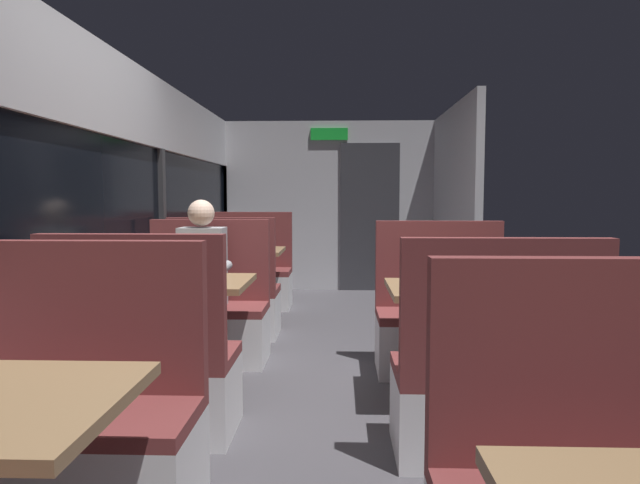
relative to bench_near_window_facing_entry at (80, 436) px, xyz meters
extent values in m
cube|color=#423F44|center=(0.89, 1.39, -0.34)|extent=(3.30, 9.20, 0.02)
cube|color=#B2B2B7|center=(-0.56, 1.39, 0.15)|extent=(0.08, 8.40, 0.95)
cube|color=#B2B2B7|center=(-0.56, 1.39, 1.67)|extent=(0.08, 8.40, 0.60)
cube|color=black|center=(-0.57, 1.39, 1.00)|extent=(0.03, 8.40, 0.75)
cube|color=#2D2D30|center=(-0.54, 2.79, 1.00)|extent=(0.06, 0.08, 0.75)
cube|color=#2D2D30|center=(-0.54, 5.59, 1.00)|extent=(0.06, 0.08, 0.75)
cube|color=#B2B2B7|center=(0.89, 5.59, 0.82)|extent=(2.90, 0.08, 2.30)
cube|color=#333338|center=(1.44, 5.54, 0.67)|extent=(0.80, 0.04, 2.00)
cube|color=green|center=(0.89, 5.53, 1.79)|extent=(0.50, 0.03, 0.16)
cube|color=#B2B2B7|center=(2.34, 4.39, 0.82)|extent=(0.08, 2.40, 2.30)
cube|color=silver|center=(0.00, -0.04, -0.13)|extent=(0.95, 0.50, 0.39)
cube|color=brown|center=(0.00, -0.04, 0.09)|extent=(0.95, 0.50, 0.06)
cube|color=brown|center=(0.00, 0.17, 0.45)|extent=(0.95, 0.08, 0.65)
cylinder|color=#9E9EA3|center=(0.00, 1.46, 0.02)|extent=(0.10, 0.10, 0.70)
cube|color=olive|center=(0.00, 1.46, 0.39)|extent=(0.90, 0.70, 0.04)
cube|color=silver|center=(0.00, 0.80, -0.13)|extent=(0.95, 0.50, 0.39)
cube|color=brown|center=(0.00, 0.80, 0.09)|extent=(0.95, 0.50, 0.06)
cube|color=brown|center=(0.00, 0.59, 0.45)|extent=(0.95, 0.08, 0.65)
cube|color=silver|center=(0.00, 2.12, -0.13)|extent=(0.95, 0.50, 0.39)
cube|color=brown|center=(0.00, 2.12, 0.09)|extent=(0.95, 0.50, 0.06)
cube|color=brown|center=(0.00, 2.33, 0.45)|extent=(0.95, 0.08, 0.65)
cylinder|color=#9E9EA3|center=(0.00, 3.61, 0.02)|extent=(0.10, 0.10, 0.70)
cube|color=olive|center=(0.00, 3.61, 0.39)|extent=(0.90, 0.70, 0.04)
cube|color=silver|center=(0.00, 2.95, -0.13)|extent=(0.95, 0.50, 0.39)
cube|color=brown|center=(0.00, 2.95, 0.09)|extent=(0.95, 0.50, 0.06)
cube|color=brown|center=(0.00, 2.74, 0.45)|extent=(0.95, 0.08, 0.65)
cube|color=silver|center=(0.00, 4.27, -0.13)|extent=(0.95, 0.50, 0.39)
cube|color=brown|center=(0.00, 4.27, 0.09)|extent=(0.95, 0.50, 0.06)
cube|color=brown|center=(0.00, 4.48, 0.45)|extent=(0.95, 0.08, 0.65)
cube|color=brown|center=(1.79, -0.43, 0.45)|extent=(0.95, 0.08, 0.65)
cylinder|color=#9E9EA3|center=(1.79, 1.26, 0.02)|extent=(0.10, 0.10, 0.70)
cube|color=olive|center=(1.79, 1.26, 0.39)|extent=(0.90, 0.70, 0.04)
cube|color=silver|center=(1.79, 0.60, -0.13)|extent=(0.95, 0.50, 0.39)
cube|color=brown|center=(1.79, 0.60, 0.09)|extent=(0.95, 0.50, 0.06)
cube|color=brown|center=(1.79, 0.39, 0.45)|extent=(0.95, 0.08, 0.65)
cube|color=silver|center=(1.79, 1.92, -0.13)|extent=(0.95, 0.50, 0.39)
cube|color=brown|center=(1.79, 1.92, 0.09)|extent=(0.95, 0.50, 0.06)
cube|color=brown|center=(1.79, 2.13, 0.45)|extent=(0.95, 0.08, 0.65)
cube|color=#26262D|center=(0.00, 2.12, -0.10)|extent=(0.30, 0.36, 0.45)
cube|color=#99999E|center=(0.00, 2.07, 0.42)|extent=(0.34, 0.22, 0.60)
sphere|color=beige|center=(0.00, 2.05, 0.83)|extent=(0.20, 0.20, 0.20)
cylinder|color=#99999E|center=(-0.20, 1.89, 0.44)|extent=(0.07, 0.28, 0.07)
cylinder|color=#99999E|center=(0.20, 1.89, 0.44)|extent=(0.07, 0.28, 0.07)
camera|label=1|loc=(1.04, -2.16, 0.96)|focal=31.74mm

